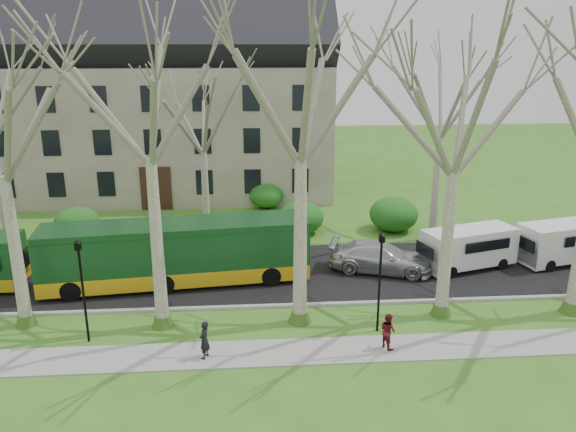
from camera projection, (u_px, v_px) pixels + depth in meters
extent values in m
plane|color=#357220|center=(236.00, 324.00, 24.38)|extent=(120.00, 120.00, 0.00)
cube|color=gray|center=(235.00, 354.00, 21.99)|extent=(70.00, 2.00, 0.06)
cube|color=black|center=(238.00, 274.00, 29.61)|extent=(80.00, 8.00, 0.06)
cube|color=#A5A39E|center=(236.00, 307.00, 25.79)|extent=(80.00, 0.25, 0.14)
cube|color=gray|center=(164.00, 129.00, 45.34)|extent=(26.00, 12.00, 10.00)
cylinder|color=black|center=(84.00, 297.00, 22.42)|extent=(0.10, 0.10, 4.00)
cube|color=black|center=(78.00, 246.00, 21.78)|extent=(0.22, 0.22, 0.30)
cylinder|color=black|center=(379.00, 288.00, 23.26)|extent=(0.10, 0.10, 4.00)
cube|color=black|center=(382.00, 239.00, 22.62)|extent=(0.22, 0.22, 0.30)
ellipsoid|color=#1E5518|center=(77.00, 223.00, 34.82)|extent=(2.60, 2.60, 2.00)
ellipsoid|color=#1E5518|center=(301.00, 218.00, 35.80)|extent=(2.60, 2.60, 2.00)
ellipsoid|color=#1E5518|center=(394.00, 216.00, 36.22)|extent=(2.60, 2.60, 2.00)
ellipsoid|color=#1E5518|center=(266.00, 194.00, 41.37)|extent=(2.60, 2.60, 2.00)
imported|color=#B2B3B7|center=(381.00, 257.00, 29.70)|extent=(5.79, 3.68, 1.56)
imported|color=black|center=(204.00, 340.00, 21.49)|extent=(0.56, 0.66, 1.53)
imported|color=maroon|center=(388.00, 331.00, 22.23)|extent=(0.83, 0.89, 1.47)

